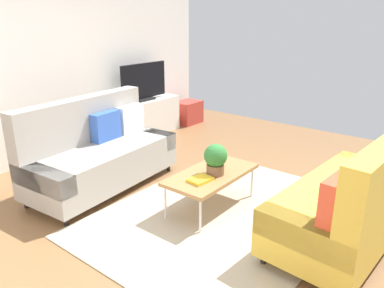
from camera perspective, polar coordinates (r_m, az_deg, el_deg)
ground_plane at (r=4.21m, az=1.22°, el=-10.04°), size 7.68×7.68×0.00m
wall_far at (r=5.84m, az=-21.58°, el=11.88°), size 6.40×0.12×2.90m
area_rug at (r=4.13m, az=4.76°, el=-10.57°), size 2.90×2.20×0.01m
couch_beige at (r=4.75m, az=-13.93°, el=-1.20°), size 1.97×1.00×1.10m
couch_green at (r=3.78m, az=23.56°, el=-7.68°), size 1.95×0.96×1.10m
coffee_table at (r=4.10m, az=2.97°, el=-4.75°), size 1.10×0.56×0.42m
tv_console at (r=6.73m, az=-7.25°, el=4.00°), size 1.40×0.44×0.64m
tv at (r=6.59m, az=-7.35°, el=9.30°), size 1.00×0.20×0.64m
storage_trunk at (r=7.48m, az=-0.65°, el=4.87°), size 0.52×0.40×0.44m
potted_plant at (r=3.99m, az=3.61°, el=-2.21°), size 0.25×0.25×0.34m
table_book_0 at (r=3.88m, az=1.28°, el=-5.43°), size 0.26×0.21×0.03m
vase_0 at (r=6.30m, az=-11.48°, el=6.32°), size 0.11×0.11×0.12m
vase_1 at (r=6.41m, az=-10.35°, el=6.79°), size 0.11×0.11×0.17m
bottle_0 at (r=6.45m, az=-8.71°, el=7.07°), size 0.05×0.05×0.19m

